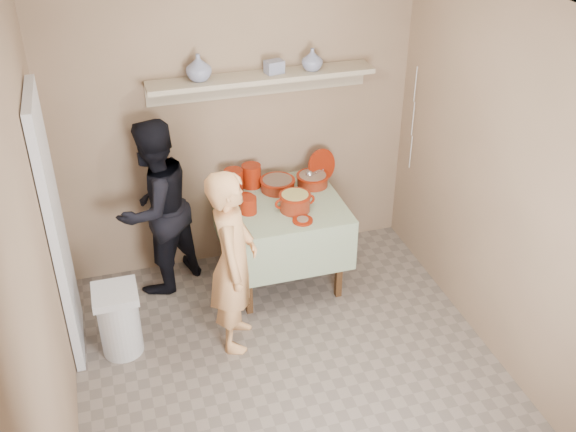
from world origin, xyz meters
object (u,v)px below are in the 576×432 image
object	(u,v)px
person_helper	(155,208)
serving_table	(281,214)
trash_bin	(119,321)
cazuela_rice	(295,201)
person_cook	(233,262)

from	to	relation	value
person_helper	serving_table	size ratio (longest dim) A/B	1.54
trash_bin	person_helper	bearing A→B (deg)	61.79
serving_table	cazuela_rice	bearing A→B (deg)	-67.46
person_helper	cazuela_rice	distance (m)	1.13
person_cook	cazuela_rice	size ratio (longest dim) A/B	4.38
person_cook	serving_table	bearing A→B (deg)	-22.36
serving_table	person_helper	bearing A→B (deg)	167.89
serving_table	cazuela_rice	xyz separation A→B (m)	(0.07, -0.16, 0.20)
person_helper	serving_table	xyz separation A→B (m)	(0.99, -0.21, -0.11)
person_helper	trash_bin	size ratio (longest dim) A/B	2.67
person_cook	cazuela_rice	distance (m)	0.80
serving_table	person_cook	bearing A→B (deg)	-129.69
person_cook	cazuela_rice	xyz separation A→B (m)	(0.62, 0.50, 0.12)
serving_table	cazuela_rice	distance (m)	0.27
person_cook	person_helper	size ratio (longest dim) A/B	0.97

